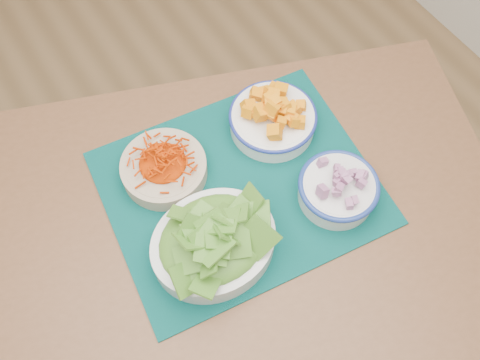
% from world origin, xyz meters
% --- Properties ---
extents(table, '(1.26, 1.05, 0.75)m').
position_xyz_m(table, '(0.33, 0.24, 0.64)').
color(table, brown).
rests_on(table, ground).
extents(placemat, '(0.57, 0.49, 0.00)m').
position_xyz_m(placemat, '(0.37, 0.29, 0.75)').
color(placemat, '#002C2B').
rests_on(placemat, table).
extents(carrot_bowl, '(0.18, 0.18, 0.06)m').
position_xyz_m(carrot_bowl, '(0.26, 0.40, 0.78)').
color(carrot_bowl, '#BDAA8D').
rests_on(carrot_bowl, placemat).
extents(squash_bowl, '(0.20, 0.20, 0.09)m').
position_xyz_m(squash_bowl, '(0.51, 0.37, 0.80)').
color(squash_bowl, white).
rests_on(squash_bowl, placemat).
extents(lettuce_bowl, '(0.24, 0.20, 0.10)m').
position_xyz_m(lettuce_bowl, '(0.26, 0.20, 0.80)').
color(lettuce_bowl, silver).
rests_on(lettuce_bowl, placemat).
extents(onion_bowl, '(0.20, 0.20, 0.08)m').
position_xyz_m(onion_bowl, '(0.52, 0.17, 0.79)').
color(onion_bowl, silver).
rests_on(onion_bowl, placemat).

